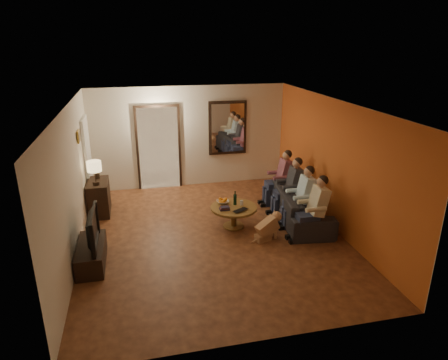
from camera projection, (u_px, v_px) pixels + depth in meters
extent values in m
cube|color=#472213|center=(213.00, 236.00, 7.95)|extent=(5.00, 6.00, 0.01)
cube|color=white|center=(211.00, 105.00, 7.07)|extent=(5.00, 6.00, 0.01)
cube|color=beige|center=(189.00, 137.00, 10.26)|extent=(5.00, 0.02, 2.60)
cube|color=beige|center=(261.00, 254.00, 4.75)|extent=(5.00, 0.02, 2.60)
cube|color=beige|center=(72.00, 184.00, 6.99)|extent=(0.02, 6.00, 2.60)
cube|color=beige|center=(334.00, 165.00, 8.03)|extent=(0.02, 6.00, 2.60)
cube|color=#D16423|center=(333.00, 165.00, 8.02)|extent=(0.01, 6.00, 2.60)
cube|color=#FFE0A5|center=(159.00, 149.00, 10.16)|extent=(1.00, 0.06, 2.10)
cube|color=black|center=(159.00, 149.00, 10.15)|extent=(1.12, 0.04, 2.22)
cube|color=silver|center=(169.00, 154.00, 10.27)|extent=(0.45, 0.03, 1.70)
cube|color=black|center=(228.00, 128.00, 10.36)|extent=(1.00, 0.05, 1.40)
cube|color=white|center=(228.00, 128.00, 10.33)|extent=(0.86, 0.02, 1.26)
cube|color=white|center=(88.00, 162.00, 9.20)|extent=(0.06, 0.85, 2.04)
cube|color=#B28C33|center=(78.00, 136.00, 8.00)|extent=(0.03, 0.28, 0.24)
cube|color=brown|center=(79.00, 136.00, 8.00)|extent=(0.01, 0.22, 0.18)
cube|color=black|center=(99.00, 197.00, 8.85)|extent=(0.45, 0.84, 0.75)
cube|color=black|center=(91.00, 254.00, 6.90)|extent=(0.45, 1.13, 0.38)
imported|color=black|center=(88.00, 229.00, 6.73)|extent=(1.04, 0.14, 0.60)
imported|color=black|center=(300.00, 205.00, 8.57)|extent=(2.33, 1.15, 0.65)
cylinder|color=brown|center=(234.00, 217.00, 8.25)|extent=(1.21, 1.21, 0.45)
imported|color=white|center=(223.00, 202.00, 8.33)|extent=(0.26, 0.26, 0.06)
cylinder|color=silver|center=(242.00, 203.00, 8.25)|extent=(0.06, 0.06, 0.10)
imported|color=black|center=(242.00, 211.00, 7.94)|extent=(0.39, 0.35, 0.03)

